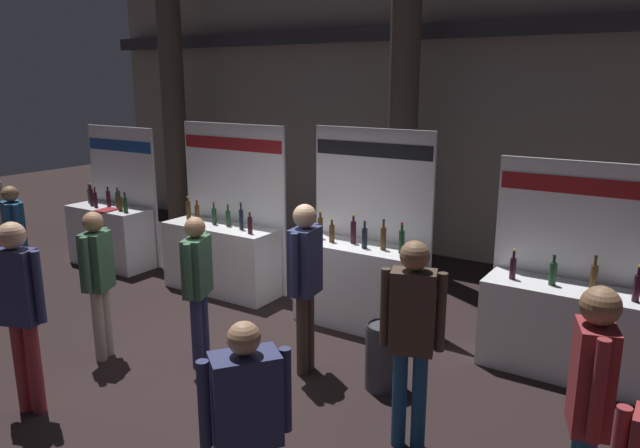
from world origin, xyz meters
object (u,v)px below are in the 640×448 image
Objects in this scene: visitor_4 at (15,234)px; visitor_3 at (412,328)px; exhibitor_booth_2 at (359,276)px; visitor_9 at (246,415)px; exhibitor_booth_3 at (569,322)px; visitor_2 at (198,279)px; visitor_8 at (590,399)px; visitor_7 at (305,274)px; trash_bin at (384,356)px; visitor_6 at (20,303)px; exhibitor_booth_1 at (223,251)px; visitor_5 at (98,274)px; exhibitor_booth_0 at (112,230)px.

visitor_3 is at bearing -163.69° from visitor_4.
exhibitor_booth_2 reaches higher than visitor_9.
exhibitor_booth_3 is at bearing 1.33° from exhibitor_booth_2.
exhibitor_booth_2 reaches higher than visitor_2.
visitor_3 is 0.99× the size of visitor_8.
visitor_2 is 0.90× the size of visitor_7.
visitor_4 is (-5.43, -0.57, 0.62)m from trash_bin.
visitor_6 is (-2.57, -2.19, 0.74)m from trash_bin.
exhibitor_booth_1 is 2.43m from visitor_5.
visitor_5 is at bearing -159.48° from trash_bin.
visitor_6 is (0.37, -1.09, 0.10)m from visitor_5.
visitor_5 is at bearing -173.79° from visitor_4.
trash_bin is (1.01, -1.29, -0.29)m from exhibitor_booth_2.
exhibitor_booth_2 is 1.34× the size of visitor_6.
visitor_4 is (-3.50, 0.04, -0.01)m from visitor_2.
trash_bin is 0.43× the size of visitor_9.
visitor_6 is (3.11, -3.41, 0.49)m from exhibitor_booth_0.
visitor_4 is at bearing -174.04° from trash_bin.
visitor_8 reaches higher than visitor_5.
visitor_8 is at bearing 144.53° from visitor_3.
exhibitor_booth_2 is at bearing -178.67° from exhibitor_booth_3.
visitor_3 is 1.11× the size of visitor_4.
exhibitor_booth_3 is 1.22× the size of visitor_7.
exhibitor_booth_0 is 6.89m from visitor_9.
exhibitor_booth_2 is at bearing 130.77° from visitor_2.
visitor_2 is at bearing -162.45° from trash_bin.
trash_bin is 0.41× the size of visitor_5.
visitor_7 is (4.82, -1.36, 0.50)m from exhibitor_booth_0.
visitor_4 is 0.97× the size of visitor_5.
visitor_3 is 6.06m from visitor_4.
exhibitor_booth_3 is (7.15, 0.13, -0.02)m from exhibitor_booth_0.
trash_bin is 0.42× the size of visitor_4.
visitor_9 reaches higher than trash_bin.
exhibitor_booth_2 reaches higher than exhibitor_booth_1.
exhibitor_booth_0 reaches higher than visitor_5.
visitor_5 is 4.97m from visitor_8.
exhibitor_booth_1 is 1.45× the size of visitor_5.
exhibitor_booth_0 is at bearing -178.55° from exhibitor_booth_1.
visitor_7 is at bearing 92.66° from visitor_5.
exhibitor_booth_0 is 6.63m from visitor_3.
visitor_2 is at bearing 93.82° from visitor_5.
visitor_6 is at bearing -56.05° from visitor_9.
exhibitor_booth_1 is at bearing -179.82° from exhibitor_booth_2.
visitor_4 is 4.59m from visitor_7.
exhibitor_booth_3 is (4.76, 0.06, -0.03)m from exhibitor_booth_1.
visitor_4 is at bearing -114.11° from visitor_2.
visitor_8 reaches higher than visitor_4.
visitor_6 is (-1.56, -3.48, 0.46)m from exhibitor_booth_2.
visitor_7 is 2.46m from visitor_9.
trash_bin is at bearing -12.10° from exhibitor_booth_0.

